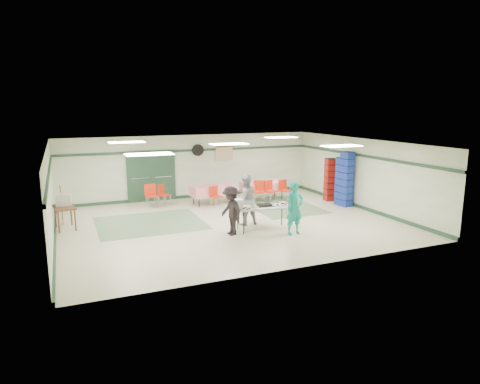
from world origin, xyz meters
name	(u,v)px	position (x,y,z in m)	size (l,w,h in m)	color
floor	(229,223)	(0.00, 0.00, 0.00)	(11.00, 11.00, 0.00)	beige
ceiling	(229,143)	(0.00, 0.00, 2.70)	(11.00, 11.00, 0.00)	white
wall_back	(191,167)	(0.00, 4.50, 1.35)	(11.00, 11.00, 0.00)	silver
wall_front	(297,215)	(0.00, -4.50, 1.35)	(11.00, 11.00, 0.00)	silver
wall_left	(50,197)	(-5.50, 0.00, 1.35)	(9.00, 9.00, 0.00)	silver
wall_right	(363,174)	(5.50, 0.00, 1.35)	(9.00, 9.00, 0.00)	silver
trim_back	(191,150)	(0.00, 4.47, 2.05)	(11.00, 0.06, 0.10)	#213D2A
baseboard_back	(192,196)	(0.00, 4.47, 0.06)	(11.00, 0.06, 0.12)	#213D2A
trim_left	(49,173)	(-5.47, 0.00, 2.05)	(9.00, 0.06, 0.10)	#213D2A
baseboard_left	(55,240)	(-5.47, 0.00, 0.06)	(9.00, 0.06, 0.12)	#213D2A
trim_right	(363,156)	(5.47, 0.00, 2.05)	(9.00, 0.06, 0.10)	#213D2A
baseboard_right	(360,207)	(5.47, 0.00, 0.06)	(9.00, 0.06, 0.12)	#213D2A
green_patch_a	(150,223)	(-2.50, 1.00, 0.00)	(3.50, 3.00, 0.01)	slate
green_patch_b	(281,206)	(2.80, 1.50, 0.00)	(2.50, 3.50, 0.01)	slate
double_door_left	(140,177)	(-2.20, 4.44, 1.05)	(0.90, 0.06, 2.10)	#959895
double_door_right	(163,175)	(-1.25, 4.44, 1.05)	(0.90, 0.06, 2.10)	#959895
door_frame	(152,176)	(-1.73, 4.42, 1.05)	(2.00, 0.03, 2.15)	#213D2A
wall_fan	(198,150)	(0.30, 4.44, 2.05)	(0.50, 0.50, 0.10)	black
scroll_banner	(224,154)	(1.50, 4.44, 1.85)	(0.80, 0.02, 0.60)	tan
serving_table	(264,208)	(0.73, -1.15, 0.71)	(1.84, 0.85, 0.76)	#B3B3AE
sheet_tray_right	(280,204)	(1.31, -1.16, 0.77)	(0.62, 0.47, 0.02)	silver
sheet_tray_mid	(260,205)	(0.65, -1.02, 0.77)	(0.55, 0.42, 0.02)	silver
sheet_tray_left	(248,209)	(0.10, -1.32, 0.77)	(0.55, 0.42, 0.02)	silver
baking_pan	(264,205)	(0.76, -1.13, 0.80)	(0.45, 0.28, 0.08)	black
foam_box_stack	(239,204)	(-0.13, -1.14, 0.91)	(0.26, 0.24, 0.30)	white
volunteer_teal	(295,208)	(1.38, -1.99, 0.82)	(0.60, 0.39, 1.65)	#159384
volunteer_grey	(245,200)	(0.42, -0.38, 0.85)	(0.83, 0.64, 1.70)	gray
volunteer_dark	(231,211)	(-0.44, -1.28, 0.76)	(0.98, 0.56, 1.52)	black
dining_table_a	(263,186)	(2.68, 2.93, 0.57)	(1.84, 0.88, 0.77)	red
dining_table_b	(214,190)	(0.48, 2.93, 0.57)	(1.89, 0.95, 0.77)	red
chair_a	(270,189)	(2.71, 2.37, 0.55)	(0.50, 0.50, 0.90)	red
chair_b	(259,189)	(2.22, 2.37, 0.57)	(0.55, 0.55, 0.93)	red
chair_c	(284,188)	(3.38, 2.37, 0.54)	(0.47, 0.47, 0.88)	red
chair_d	(215,194)	(0.32, 2.36, 0.51)	(0.49, 0.49, 0.83)	red
chair_loose_a	(163,193)	(-1.51, 3.40, 0.52)	(0.56, 0.56, 0.86)	red
chair_loose_b	(151,193)	(-2.02, 3.22, 0.57)	(0.46, 0.46, 0.93)	red
crate_stack_blue_a	(347,179)	(5.15, 0.53, 1.08)	(0.42, 0.42, 2.17)	#193A9B
crate_stack_red	(330,180)	(5.15, 1.64, 0.89)	(0.39, 0.39, 1.78)	#9E120F
crate_stack_blue_b	(342,181)	(5.15, 0.79, 0.96)	(0.42, 0.42, 1.92)	#193A9B
printer_table	(64,210)	(-5.15, 1.35, 0.65)	(0.73, 1.02, 0.74)	brown
office_printer	(64,199)	(-5.15, 1.60, 0.93)	(0.46, 0.41, 0.37)	#B8B9B4
broom	(61,204)	(-5.23, 2.08, 0.68)	(0.03, 0.03, 1.32)	brown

